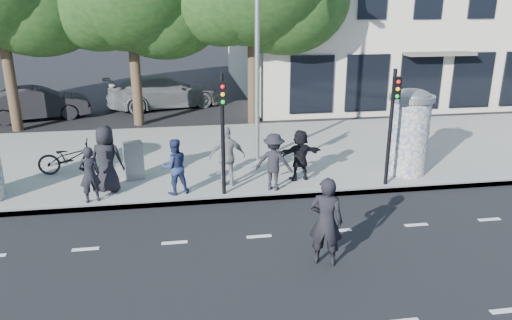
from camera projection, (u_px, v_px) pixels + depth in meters
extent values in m
plane|color=black|center=(270.00, 267.00, 10.61)|extent=(120.00, 120.00, 0.00)
cube|color=gray|center=(231.00, 155.00, 17.61)|extent=(40.00, 8.00, 0.15)
cube|color=slate|center=(247.00, 199.00, 13.91)|extent=(40.00, 0.10, 0.16)
cube|color=silver|center=(259.00, 236.00, 11.92)|extent=(32.00, 0.12, 0.01)
cylinder|color=beige|center=(408.00, 137.00, 15.36)|extent=(1.20, 1.20, 2.30)
cylinder|color=slate|center=(412.00, 98.00, 14.97)|extent=(1.36, 1.36, 0.16)
ellipsoid|color=slate|center=(412.00, 95.00, 14.94)|extent=(1.10, 1.10, 0.38)
cylinder|color=black|center=(223.00, 136.00, 13.53)|extent=(0.11, 0.11, 3.40)
cube|color=black|center=(223.00, 93.00, 12.98)|extent=(0.22, 0.14, 0.62)
cylinder|color=black|center=(390.00, 128.00, 14.24)|extent=(0.11, 0.11, 3.40)
cube|color=black|center=(397.00, 88.00, 13.69)|extent=(0.22, 0.14, 0.62)
cylinder|color=slate|center=(257.00, 39.00, 15.67)|extent=(0.16, 0.16, 8.00)
cylinder|color=#38281C|center=(9.00, 74.00, 20.30)|extent=(0.44, 0.44, 4.73)
cylinder|color=#38281C|center=(136.00, 74.00, 21.27)|extent=(0.44, 0.44, 4.41)
cylinder|color=#38281C|center=(253.00, 71.00, 21.61)|extent=(0.44, 0.44, 4.59)
cube|color=black|center=(472.00, 80.00, 23.52)|extent=(18.00, 0.10, 2.60)
cube|color=#59544C|center=(439.00, 54.00, 22.48)|extent=(3.20, 0.90, 0.12)
cube|color=#194C8C|center=(275.00, 49.00, 21.61)|extent=(1.60, 0.06, 0.30)
imported|color=black|center=(107.00, 159.00, 13.98)|extent=(1.06, 0.84, 1.91)
imported|color=black|center=(89.00, 175.00, 13.30)|extent=(0.66, 0.55, 1.55)
imported|color=navy|center=(174.00, 167.00, 13.84)|extent=(0.91, 0.79, 1.60)
imported|color=black|center=(274.00, 162.00, 14.13)|extent=(1.23, 0.98, 1.66)
imported|color=gray|center=(227.00, 157.00, 14.38)|extent=(1.05, 0.60, 1.78)
imported|color=black|center=(300.00, 155.00, 14.89)|extent=(1.50, 0.69, 1.56)
imported|color=black|center=(326.00, 222.00, 10.45)|extent=(0.84, 0.71, 1.97)
imported|color=black|center=(70.00, 157.00, 15.51)|extent=(0.83, 2.00, 1.02)
cube|color=gray|center=(134.00, 161.00, 15.02)|extent=(0.63, 0.52, 1.16)
cube|color=slate|center=(396.00, 153.00, 15.68)|extent=(0.67, 0.57, 1.21)
imported|color=black|center=(38.00, 103.00, 22.67)|extent=(2.61, 4.75, 1.48)
imported|color=slate|center=(164.00, 92.00, 24.95)|extent=(3.73, 6.00, 1.62)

